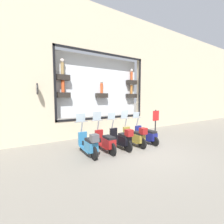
# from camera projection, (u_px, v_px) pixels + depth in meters

# --- Properties ---
(ground_plane) EXTENTS (120.00, 120.00, 0.00)m
(ground_plane) POSITION_uv_depth(u_px,v_px,m) (141.00, 151.00, 6.55)
(ground_plane) COLOR gray
(building_facade) EXTENTS (1.19, 36.00, 7.72)m
(building_facade) POSITION_uv_depth(u_px,v_px,m) (102.00, 72.00, 9.27)
(building_facade) COLOR beige
(building_facade) RESTS_ON ground_plane
(scooter_navy_0) EXTENTS (1.79, 0.60, 1.54)m
(scooter_navy_0) POSITION_uv_depth(u_px,v_px,m) (147.00, 135.00, 7.67)
(scooter_navy_0) COLOR black
(scooter_navy_0) RESTS_ON ground_plane
(scooter_olive_1) EXTENTS (1.80, 0.61, 1.68)m
(scooter_olive_1) POSITION_uv_depth(u_px,v_px,m) (135.00, 136.00, 7.21)
(scooter_olive_1) COLOR black
(scooter_olive_1) RESTS_ON ground_plane
(scooter_black_2) EXTENTS (1.80, 0.60, 1.60)m
(scooter_black_2) POSITION_uv_depth(u_px,v_px,m) (122.00, 138.00, 6.79)
(scooter_black_2) COLOR black
(scooter_black_2) RESTS_ON ground_plane
(scooter_red_3) EXTENTS (1.80, 0.60, 1.67)m
(scooter_red_3) POSITION_uv_depth(u_px,v_px,m) (106.00, 142.00, 6.44)
(scooter_red_3) COLOR black
(scooter_red_3) RESTS_ON ground_plane
(scooter_teal_4) EXTENTS (1.80, 0.61, 1.63)m
(scooter_teal_4) POSITION_uv_depth(u_px,v_px,m) (89.00, 144.00, 5.97)
(scooter_teal_4) COLOR black
(scooter_teal_4) RESTS_ON ground_plane
(shop_sign_post) EXTENTS (0.36, 0.45, 1.67)m
(shop_sign_post) POSITION_uv_depth(u_px,v_px,m) (156.00, 124.00, 8.27)
(shop_sign_post) COLOR #232326
(shop_sign_post) RESTS_ON ground_plane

